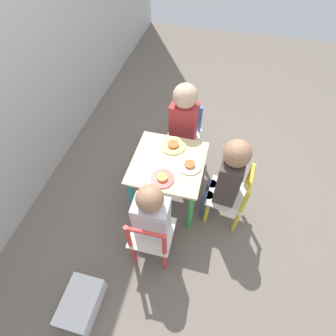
# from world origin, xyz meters

# --- Properties ---
(ground_plane) EXTENTS (6.00, 6.00, 0.00)m
(ground_plane) POSITION_xyz_m (0.00, 0.00, 0.00)
(ground_plane) COLOR #6B6056
(kids_table) EXTENTS (0.48, 0.48, 0.45)m
(kids_table) POSITION_xyz_m (0.00, 0.00, 0.37)
(kids_table) COLOR beige
(kids_table) RESTS_ON ground_plane
(chair_red) EXTENTS (0.26, 0.26, 0.51)m
(chair_red) POSITION_xyz_m (-0.46, -0.01, 0.25)
(chair_red) COLOR silver
(chair_red) RESTS_ON ground_plane
(chair_yellow) EXTENTS (0.28, 0.28, 0.51)m
(chair_yellow) POSITION_xyz_m (-0.04, -0.46, 0.25)
(chair_yellow) COLOR silver
(chair_yellow) RESTS_ON ground_plane
(chair_blue) EXTENTS (0.27, 0.27, 0.51)m
(chair_blue) POSITION_xyz_m (0.46, -0.02, 0.25)
(chair_blue) COLOR silver
(chair_blue) RESTS_ON ground_plane
(child_left) EXTENTS (0.21, 0.20, 0.72)m
(child_left) POSITION_xyz_m (-0.39, -0.01, 0.42)
(child_left) COLOR #38383D
(child_left) RESTS_ON ground_plane
(child_front) EXTENTS (0.21, 0.22, 0.77)m
(child_front) POSITION_xyz_m (-0.03, -0.40, 0.46)
(child_front) COLOR #4C608E
(child_front) RESTS_ON ground_plane
(child_right) EXTENTS (0.23, 0.21, 0.77)m
(child_right) POSITION_xyz_m (0.40, -0.02, 0.47)
(child_right) COLOR #4C608E
(child_right) RESTS_ON ground_plane
(plate_left) EXTENTS (0.15, 0.15, 0.03)m
(plate_left) POSITION_xyz_m (-0.15, 0.00, 0.46)
(plate_left) COLOR #E54C47
(plate_left) RESTS_ON kids_table
(plate_front) EXTENTS (0.16, 0.16, 0.03)m
(plate_front) POSITION_xyz_m (-0.00, -0.15, 0.46)
(plate_front) COLOR white
(plate_front) RESTS_ON kids_table
(plate_right) EXTENTS (0.17, 0.17, 0.03)m
(plate_right) POSITION_xyz_m (0.15, 0.00, 0.46)
(plate_right) COLOR #EADB66
(plate_right) RESTS_ON kids_table
(storage_bin) EXTENTS (0.30, 0.20, 0.13)m
(storage_bin) POSITION_xyz_m (-0.89, 0.32, 0.06)
(storage_bin) COLOR silver
(storage_bin) RESTS_ON ground_plane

